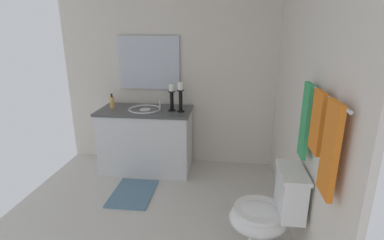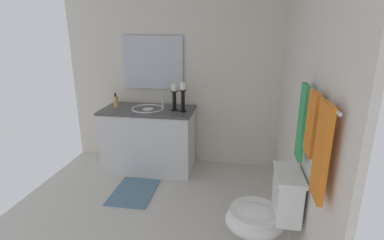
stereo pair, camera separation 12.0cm
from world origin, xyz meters
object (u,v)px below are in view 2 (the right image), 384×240
at_px(candle_holder_short, 174,96).
at_px(towel_near_vanity, 302,123).
at_px(soap_bottle, 116,101).
at_px(toilet, 264,216).
at_px(candle_holder_tall, 183,96).
at_px(towel_center, 312,124).
at_px(vanity_cabinet, 149,139).
at_px(towel_near_corner, 322,152).
at_px(towel_bar, 319,96).
at_px(mirror, 153,63).
at_px(sink_basin, 148,112).
at_px(bath_mat, 134,192).

relative_size(candle_holder_short, towel_near_vanity, 0.60).
height_order(soap_bottle, toilet, soap_bottle).
distance_m(candle_holder_tall, towel_center, 1.91).
bearing_deg(vanity_cabinet, towel_near_corner, 39.42).
height_order(soap_bottle, towel_bar, towel_bar).
distance_m(candle_holder_short, towel_near_corner, 2.21).
xyz_separation_m(mirror, towel_near_corner, (2.15, 1.53, -0.20)).
distance_m(toilet, towel_near_vanity, 0.78).
relative_size(sink_basin, towel_center, 1.05).
xyz_separation_m(mirror, towel_near_vanity, (1.62, 1.53, -0.20)).
relative_size(candle_holder_tall, towel_near_vanity, 0.65).
bearing_deg(towel_near_vanity, sink_basin, -131.10).
bearing_deg(toilet, towel_center, 40.89).
relative_size(candle_holder_short, bath_mat, 0.54).
height_order(mirror, bath_mat, mirror).
height_order(toilet, towel_near_corner, towel_near_corner).
relative_size(vanity_cabinet, towel_bar, 1.43).
distance_m(vanity_cabinet, candle_holder_short, 0.66).
height_order(sink_basin, candle_holder_tall, candle_holder_tall).
distance_m(towel_bar, bath_mat, 2.28).
xyz_separation_m(candle_holder_tall, soap_bottle, (-0.06, -0.87, -0.11)).
bearing_deg(soap_bottle, mirror, 121.96).
distance_m(soap_bottle, towel_near_vanity, 2.39).
height_order(vanity_cabinet, bath_mat, vanity_cabinet).
relative_size(mirror, towel_center, 2.03).
relative_size(sink_basin, towel_near_vanity, 0.75).
height_order(vanity_cabinet, candle_holder_short, candle_holder_short).
distance_m(mirror, towel_near_corner, 2.65).
bearing_deg(vanity_cabinet, towel_bar, 44.10).
distance_m(sink_basin, soap_bottle, 0.43).
bearing_deg(vanity_cabinet, candle_holder_tall, 84.76).
bearing_deg(candle_holder_short, towel_near_corner, 32.85).
relative_size(toilet, towel_center, 1.96).
distance_m(sink_basin, towel_center, 2.26).
bearing_deg(candle_holder_short, toilet, 36.27).
height_order(vanity_cabinet, towel_center, towel_center).
height_order(sink_basin, candle_holder_short, candle_holder_short).
bearing_deg(soap_bottle, towel_near_vanity, 55.22).
bearing_deg(towel_near_corner, candle_holder_tall, -149.26).
distance_m(towel_near_vanity, towel_center, 0.28).
relative_size(candle_holder_short, towel_near_corner, 0.61).
relative_size(soap_bottle, towel_near_corner, 0.34).
relative_size(towel_near_corner, bath_mat, 0.88).
bearing_deg(vanity_cabinet, toilet, 44.23).
height_order(towel_center, bath_mat, towel_center).
bearing_deg(vanity_cabinet, sink_basin, 90.00).
distance_m(candle_holder_short, towel_bar, 2.04).
height_order(sink_basin, towel_near_corner, towel_near_corner).
xyz_separation_m(towel_bar, towel_near_corner, (0.26, -0.02, -0.24)).
bearing_deg(towel_bar, vanity_cabinet, -135.90).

